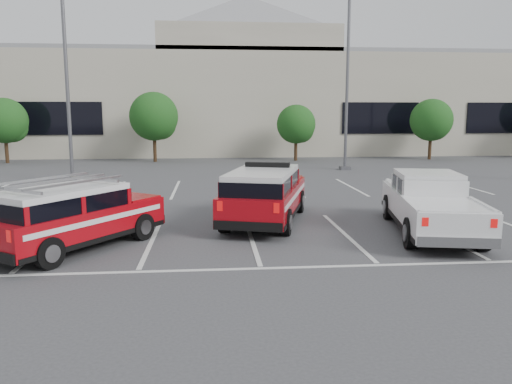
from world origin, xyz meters
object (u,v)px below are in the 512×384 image
(light_pole_left, at_px, (67,76))
(tree_right, at_px, (432,122))
(white_pickup, at_px, (430,209))
(tree_mid_right, at_px, (297,126))
(tree_left, at_px, (6,122))
(ladder_suv, at_px, (73,221))
(convention_building, at_px, (224,98))
(tree_mid_left, at_px, (155,118))
(fire_chief_suv, at_px, (265,198))
(light_pole_mid, at_px, (347,82))

(light_pole_left, bearing_deg, tree_right, 23.51)
(white_pickup, bearing_deg, tree_mid_right, 101.44)
(tree_left, bearing_deg, ladder_suv, -65.66)
(tree_mid_right, relative_size, tree_right, 0.90)
(tree_left, xyz_separation_m, tree_mid_right, (20.00, -0.00, -0.27))
(tree_left, distance_m, tree_mid_right, 20.00)
(tree_right, bearing_deg, ladder_suv, -130.69)
(tree_left, xyz_separation_m, ladder_suv, (10.34, -22.86, -2.04))
(convention_building, height_order, tree_mid_right, convention_building)
(tree_left, xyz_separation_m, tree_mid_left, (10.00, 0.00, 0.27))
(convention_building, bearing_deg, fire_chief_suv, -89.20)
(tree_mid_right, bearing_deg, fire_chief_suv, -102.55)
(tree_right, xyz_separation_m, ladder_suv, (-19.66, -22.86, -2.04))
(tree_mid_left, distance_m, tree_mid_right, 10.01)
(light_pole_left, bearing_deg, white_pickup, -42.12)
(tree_left, relative_size, light_pole_mid, 0.43)
(tree_left, height_order, tree_right, same)
(light_pole_left, xyz_separation_m, fire_chief_suv, (8.60, -10.12, -4.43))
(tree_mid_left, height_order, tree_mid_right, tree_mid_left)
(light_pole_mid, height_order, ladder_suv, light_pole_mid)
(tree_mid_left, relative_size, tree_mid_right, 1.21)
(convention_building, distance_m, light_pole_left, 21.49)
(tree_left, bearing_deg, convention_building, 33.05)
(fire_chief_suv, bearing_deg, tree_left, 144.07)
(tree_right, relative_size, fire_chief_suv, 0.79)
(tree_right, xyz_separation_m, light_pole_mid, (-8.09, -6.05, 2.41))
(light_pole_mid, xyz_separation_m, fire_chief_suv, (-6.40, -14.12, -4.43))
(tree_mid_left, xyz_separation_m, white_pickup, (10.08, -21.96, -2.36))
(ladder_suv, bearing_deg, light_pole_left, 140.35)
(light_pole_left, relative_size, ladder_suv, 2.12)
(convention_building, relative_size, ladder_suv, 12.43)
(tree_left, distance_m, tree_mid_left, 10.00)
(tree_mid_left, bearing_deg, convention_building, 62.60)
(fire_chief_suv, bearing_deg, white_pickup, -4.82)
(tree_mid_left, bearing_deg, ladder_suv, -89.14)
(ladder_suv, bearing_deg, tree_left, 149.70)
(tree_mid_left, xyz_separation_m, fire_chief_suv, (5.51, -20.17, -2.28))
(tree_left, height_order, ladder_suv, tree_left)
(light_pole_left, distance_m, fire_chief_suv, 14.00)
(tree_right, bearing_deg, tree_mid_right, -180.00)
(tree_mid_left, xyz_separation_m, ladder_suv, (0.34, -22.86, -2.31))
(fire_chief_suv, distance_m, white_pickup, 4.91)
(light_pole_mid, distance_m, white_pickup, 16.64)
(ladder_suv, bearing_deg, fire_chief_suv, 62.91)
(tree_right, bearing_deg, white_pickup, -114.31)
(tree_mid_right, xyz_separation_m, light_pole_mid, (1.91, -6.05, 2.68))
(white_pickup, height_order, ladder_suv, ladder_suv)
(white_pickup, bearing_deg, tree_right, 76.92)
(convention_building, height_order, tree_left, convention_building)
(tree_mid_left, bearing_deg, light_pole_left, -107.10)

